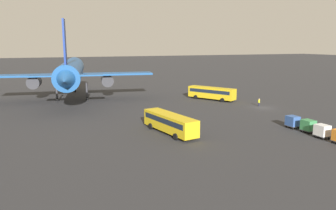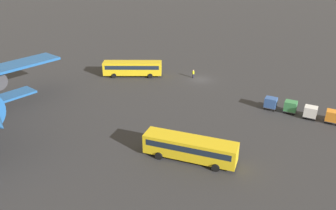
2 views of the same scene
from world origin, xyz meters
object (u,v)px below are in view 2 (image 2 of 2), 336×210
at_px(shuttle_bus_far, 190,147).
at_px(cargo_cart_green, 290,106).
at_px(cargo_cart_orange, 332,116).
at_px(cargo_cart_blue, 271,103).
at_px(cargo_cart_white, 310,112).
at_px(shuttle_bus_near, 133,67).
at_px(worker_person, 193,74).

distance_m(shuttle_bus_far, cargo_cart_green, 21.98).
bearing_deg(shuttle_bus_far, cargo_cart_orange, -136.21).
relative_size(cargo_cart_orange, cargo_cart_blue, 1.00).
height_order(cargo_cart_white, cargo_cart_green, same).
bearing_deg(cargo_cart_white, shuttle_bus_near, -2.34).
bearing_deg(cargo_cart_orange, shuttle_bus_near, -1.94).
relative_size(shuttle_bus_near, cargo_cart_white, 5.79).
distance_m(cargo_cart_white, cargo_cart_green, 3.21).
bearing_deg(shuttle_bus_far, cargo_cart_white, -129.91).
bearing_deg(shuttle_bus_near, shuttle_bus_far, 108.61).
relative_size(worker_person, cargo_cart_white, 0.84).
distance_m(shuttle_bus_far, cargo_cart_white, 22.91).
height_order(shuttle_bus_near, cargo_cart_green, shuttle_bus_near).
xyz_separation_m(shuttle_bus_near, cargo_cart_white, (-36.22, 1.48, -0.69)).
xyz_separation_m(worker_person, cargo_cart_orange, (-27.72, 6.99, 0.32)).
xyz_separation_m(shuttle_bus_near, cargo_cart_blue, (-29.86, 1.27, -0.69)).
bearing_deg(cargo_cart_orange, cargo_cart_white, 2.57).
bearing_deg(cargo_cart_blue, cargo_cart_orange, 179.62).
height_order(shuttle_bus_far, cargo_cart_white, shuttle_bus_far).
distance_m(cargo_cart_green, cargo_cart_blue, 3.19).
bearing_deg(shuttle_bus_near, cargo_cart_orange, 147.26).
bearing_deg(cargo_cart_white, shuttle_bus_far, 60.96).
distance_m(shuttle_bus_far, cargo_cart_blue, 20.79).
bearing_deg(cargo_cart_blue, shuttle_bus_near, -2.44).
bearing_deg(worker_person, shuttle_bus_far, 116.30).
distance_m(cargo_cart_white, cargo_cart_blue, 6.37).
distance_m(shuttle_bus_near, cargo_cart_green, 33.06).
xyz_separation_m(cargo_cart_orange, cargo_cart_green, (6.36, -0.32, 0.00)).
bearing_deg(cargo_cart_green, cargo_cart_orange, 177.15).
distance_m(worker_person, cargo_cart_white, 25.56).
bearing_deg(worker_person, cargo_cart_blue, 159.14).
height_order(cargo_cart_orange, cargo_cart_green, same).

